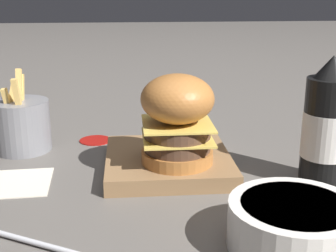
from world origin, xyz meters
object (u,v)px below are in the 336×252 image
Objects in this scene: serving_board at (168,161)px; burger at (177,118)px; ketchup_bottle at (327,128)px; fries_basket at (21,125)px; side_bowl at (294,225)px.

burger is (-0.04, -0.01, 0.09)m from serving_board.
ketchup_bottle reaches higher than burger.
serving_board is at bearing -113.77° from fries_basket.
burger is 0.23m from ketchup_bottle.
ketchup_bottle is at bearing -111.57° from fries_basket.
burger is at bearing 27.26° from side_bowl.
ketchup_bottle is 1.32× the size of fries_basket.
burger is 0.26m from side_bowl.
fries_basket is at bearing 61.06° from burger.
burger reaches higher than serving_board.
burger is 0.91× the size of side_bowl.
side_bowl is (-0.38, -0.39, -0.02)m from fries_basket.
fries_basket is 0.54m from side_bowl.
side_bowl is at bearing 148.60° from ketchup_bottle.
burger is 0.94× the size of fries_basket.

